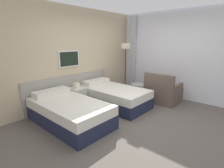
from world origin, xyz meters
The scene contains 9 objects.
ground_plane centered at (0.00, 0.00, 0.00)m, with size 16.00×16.00×0.00m, color #5B544C.
wall_headboard centered at (-0.02, 2.01, 1.30)m, with size 10.00×0.10×2.70m.
wall_window centered at (2.23, -0.15, 1.34)m, with size 0.21×4.49×2.70m.
bed_near_door centered at (-1.15, 1.00, 0.26)m, with size 1.06×1.92×0.64m.
bed_near_window centered at (0.34, 1.00, 0.26)m, with size 1.06×1.92×0.64m.
nightstand centered at (-0.40, 1.69, 0.28)m, with size 0.40×0.43×0.67m.
floor_lamp centered at (1.54, 1.51, 1.37)m, with size 0.24×0.24×1.71m.
side_table centered at (1.22, 0.73, 0.35)m, with size 0.47×0.47×0.50m.
armchair centered at (1.52, 0.09, 0.27)m, with size 0.83×0.90×0.89m.
Camera 1 is at (-3.20, -2.09, 1.80)m, focal length 28.00 mm.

